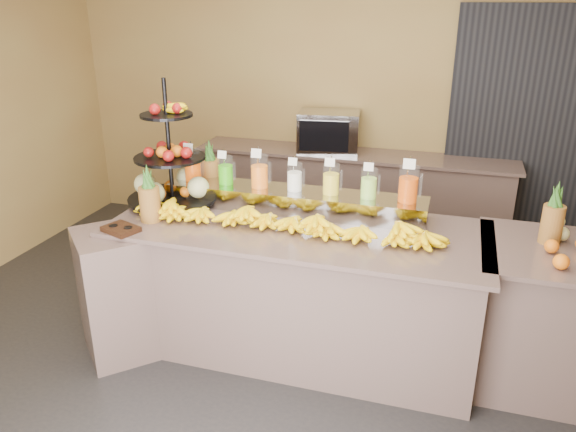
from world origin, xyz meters
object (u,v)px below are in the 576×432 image
at_px(condiment_caddy, 121,229).
at_px(oven_warmer, 329,131).
at_px(pitcher_tray, 295,200).
at_px(fruit_stand, 177,175).
at_px(banana_heap, 279,218).

relative_size(condiment_caddy, oven_warmer, 0.38).
xyz_separation_m(pitcher_tray, condiment_caddy, (-0.97, -0.70, -0.06)).
xyz_separation_m(pitcher_tray, fruit_stand, (-0.84, -0.14, 0.16)).
height_order(pitcher_tray, oven_warmer, oven_warmer).
relative_size(banana_heap, condiment_caddy, 9.76).
relative_size(pitcher_tray, fruit_stand, 2.03).
relative_size(pitcher_tray, oven_warmer, 3.19).
bearing_deg(oven_warmer, banana_heap, -93.91).
bearing_deg(pitcher_tray, oven_warmer, 94.91).
bearing_deg(banana_heap, pitcher_tray, 89.21).
xyz_separation_m(pitcher_tray, oven_warmer, (-0.14, 1.67, 0.12)).
distance_m(pitcher_tray, banana_heap, 0.34).
bearing_deg(fruit_stand, oven_warmer, 86.81).
distance_m(banana_heap, condiment_caddy, 1.03).
relative_size(fruit_stand, condiment_caddy, 4.15).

